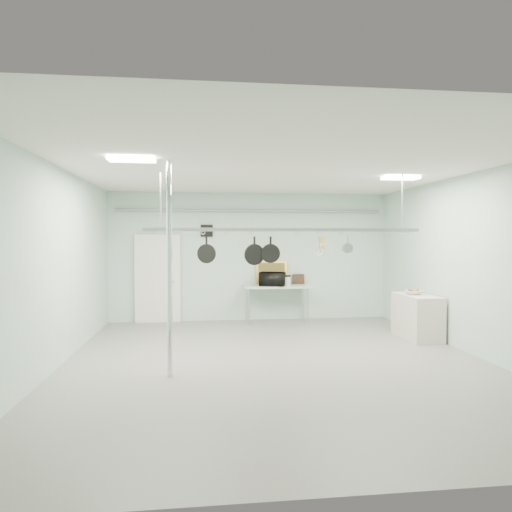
{
  "coord_description": "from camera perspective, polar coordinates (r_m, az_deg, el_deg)",
  "views": [
    {
      "loc": [
        -1.22,
        -7.42,
        2.03
      ],
      "look_at": [
        -0.22,
        1.0,
        1.72
      ],
      "focal_mm": 32.0,
      "sensor_mm": 36.0,
      "label": 1
    }
  ],
  "objects": [
    {
      "name": "door",
      "position": [
        11.45,
        -12.18,
        -2.89
      ],
      "size": [
        1.1,
        0.1,
        2.2
      ],
      "primitive_type": "cube",
      "color": "silver",
      "rests_on": "floor"
    },
    {
      "name": "painting_large",
      "position": [
        11.48,
        1.95,
        -2.11
      ],
      "size": [
        0.79,
        0.17,
        0.58
      ],
      "primitive_type": "cube",
      "rotation": [
        -0.14,
        0.0,
        -0.05
      ],
      "color": "gold",
      "rests_on": "prep_table"
    },
    {
      "name": "conduit_pipe",
      "position": [
        11.41,
        -0.62,
        5.68
      ],
      "size": [
        6.6,
        0.07,
        0.07
      ],
      "primitive_type": "cylinder",
      "rotation": [
        0.0,
        1.57,
        0.0
      ],
      "color": "gray",
      "rests_on": "back_wall"
    },
    {
      "name": "light_panel_right",
      "position": [
        8.87,
        17.62,
        9.29
      ],
      "size": [
        0.65,
        0.3,
        0.05
      ],
      "primitive_type": "cube",
      "color": "white",
      "rests_on": "ceiling"
    },
    {
      "name": "pot_rack",
      "position": [
        7.85,
        3.66,
        3.52
      ],
      "size": [
        4.8,
        0.06,
        1.0
      ],
      "color": "#B7B7BC",
      "rests_on": "ceiling"
    },
    {
      "name": "grater",
      "position": [
        7.99,
        8.18,
        1.64
      ],
      "size": [
        0.09,
        0.04,
        0.22
      ],
      "primitive_type": null,
      "rotation": [
        0.0,
        0.0,
        -0.27
      ],
      "color": "yellow",
      "rests_on": "pot_rack"
    },
    {
      "name": "floor",
      "position": [
        7.79,
        2.55,
        -13.05
      ],
      "size": [
        8.0,
        8.0,
        0.0
      ],
      "primitive_type": "plane",
      "color": "gray",
      "rests_on": "ground"
    },
    {
      "name": "right_wall",
      "position": [
        8.8,
        25.61,
        -0.94
      ],
      "size": [
        0.02,
        8.0,
        3.2
      ],
      "primitive_type": "cube",
      "color": "#A2C3B2",
      "rests_on": "floor"
    },
    {
      "name": "back_wall",
      "position": [
        11.48,
        -0.67,
        -0.08
      ],
      "size": [
        7.0,
        0.02,
        3.2
      ],
      "primitive_type": "cube",
      "color": "#A2C3B2",
      "rests_on": "floor"
    },
    {
      "name": "ceiling",
      "position": [
        7.61,
        2.59,
        10.83
      ],
      "size": [
        7.0,
        8.0,
        0.02
      ],
      "primitive_type": "cube",
      "color": "silver",
      "rests_on": "back_wall"
    },
    {
      "name": "skillet_left",
      "position": [
        7.72,
        -6.21,
        0.84
      ],
      "size": [
        0.33,
        0.15,
        0.44
      ],
      "primitive_type": null,
      "rotation": [
        0.0,
        0.0,
        -0.28
      ],
      "color": "black",
      "rests_on": "pot_rack"
    },
    {
      "name": "skillet_mid",
      "position": [
        7.77,
        -0.2,
        0.68
      ],
      "size": [
        0.36,
        0.14,
        0.49
      ],
      "primitive_type": null,
      "rotation": [
        0.0,
        0.0,
        0.23
      ],
      "color": "black",
      "rests_on": "pot_rack"
    },
    {
      "name": "saucepan",
      "position": [
        8.13,
        11.4,
        1.37
      ],
      "size": [
        0.19,
        0.12,
        0.29
      ],
      "primitive_type": null,
      "rotation": [
        0.0,
        0.0,
        0.19
      ],
      "color": "silver",
      "rests_on": "pot_rack"
    },
    {
      "name": "chrome_pole",
      "position": [
        6.85,
        -10.77,
        -1.57
      ],
      "size": [
        0.08,
        0.08,
        3.2
      ],
      "primitive_type": "cylinder",
      "color": "silver",
      "rests_on": "floor"
    },
    {
      "name": "light_panel_left",
      "position": [
        6.79,
        -15.28,
        11.58
      ],
      "size": [
        0.65,
        0.3,
        0.05
      ],
      "primitive_type": "cube",
      "color": "white",
      "rests_on": "ceiling"
    },
    {
      "name": "painting_small",
      "position": [
        11.62,
        5.33,
        -2.88
      ],
      "size": [
        0.3,
        0.1,
        0.25
      ],
      "primitive_type": "cube",
      "rotation": [
        -0.17,
        0.0,
        -0.06
      ],
      "color": "#301D11",
      "rests_on": "prep_table"
    },
    {
      "name": "coffee_canister",
      "position": [
        11.22,
        3.9,
        -3.14
      ],
      "size": [
        0.21,
        0.21,
        0.22
      ],
      "primitive_type": "cylinder",
      "rotation": [
        0.0,
        0.0,
        -0.22
      ],
      "color": "white",
      "rests_on": "prep_table"
    },
    {
      "name": "microwave",
      "position": [
        11.08,
        2.08,
        -2.89
      ],
      "size": [
        0.7,
        0.58,
        0.33
      ],
      "primitive_type": "imported",
      "rotation": [
        0.0,
        0.0,
        2.81
      ],
      "color": "black",
      "rests_on": "prep_table"
    },
    {
      "name": "wall_vent",
      "position": [
        11.39,
        -6.18,
        3.16
      ],
      "size": [
        0.3,
        0.04,
        0.3
      ],
      "primitive_type": "cube",
      "color": "black",
      "rests_on": "back_wall"
    },
    {
      "name": "whisk",
      "position": [
        7.98,
        7.92,
        1.12
      ],
      "size": [
        0.25,
        0.25,
        0.37
      ],
      "primitive_type": null,
      "rotation": [
        0.0,
        0.0,
        -0.14
      ],
      "color": "silver",
      "rests_on": "pot_rack"
    },
    {
      "name": "fruit_bowl",
      "position": [
        9.95,
        19.1,
        -4.33
      ],
      "size": [
        0.39,
        0.39,
        0.08
      ],
      "primitive_type": "imported",
      "rotation": [
        0.0,
        0.0,
        0.16
      ],
      "color": "silver",
      "rests_on": "side_cabinet"
    },
    {
      "name": "prep_table",
      "position": [
        11.23,
        2.6,
        -4.06
      ],
      "size": [
        1.6,
        0.7,
        0.91
      ],
      "color": "silver",
      "rests_on": "floor"
    },
    {
      "name": "side_cabinet",
      "position": [
        9.97,
        19.49,
        -7.17
      ],
      "size": [
        0.6,
        1.2,
        0.9
      ],
      "primitive_type": "cube",
      "color": "beige",
      "rests_on": "floor"
    },
    {
      "name": "skillet_right",
      "position": [
        7.81,
        1.83,
        0.88
      ],
      "size": [
        0.33,
        0.09,
        0.43
      ],
      "primitive_type": null,
      "rotation": [
        0.0,
        0.0,
        -0.09
      ],
      "color": "black",
      "rests_on": "pot_rack"
    },
    {
      "name": "fruit_cluster",
      "position": [
        9.95,
        19.1,
        -4.1
      ],
      "size": [
        0.24,
        0.24,
        0.09
      ],
      "primitive_type": null,
      "color": "#B42C10",
      "rests_on": "fruit_bowl"
    }
  ]
}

